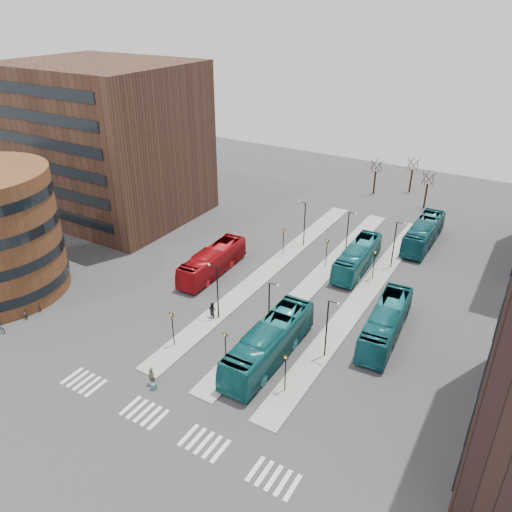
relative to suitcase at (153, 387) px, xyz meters
The scene contains 21 objects.
ground 6.81m from the suitcase, 71.64° to the right, with size 160.00×160.00×0.00m, color #323234.
island_left 23.62m from the suitcase, 94.51° to the left, with size 2.50×45.00×0.15m, color gray.
island_mid 23.91m from the suitcase, 80.02° to the left, with size 2.50×45.00×0.15m, color gray.
island_right 25.64m from the suitcase, 66.70° to the left, with size 2.50×45.00×0.15m, color gray.
suitcase is the anchor object (origin of this frame).
red_bus 20.51m from the suitcase, 111.04° to the left, with size 2.68×11.45×3.19m, color #A50C14.
teal_bus_a 10.87m from the suitcase, 53.33° to the left, with size 3.03×12.95×3.61m, color #145E64.
teal_bus_b 30.01m from the suitcase, 76.16° to the left, with size 2.67×11.43×3.18m, color #15656C.
teal_bus_c 22.73m from the suitcase, 50.24° to the left, with size 2.75×11.76×3.28m, color #145E67.
teal_bus_d 42.08m from the suitcase, 72.97° to the left, with size 2.82×12.07×3.36m, color #13555F.
traveller 0.88m from the suitcase, 140.42° to the left, with size 0.64×0.42×1.76m, color #43462A.
commuter_a 11.50m from the suitcase, 99.33° to the left, with size 0.90×0.70×1.85m, color black.
commuter_b 10.07m from the suitcase, 58.94° to the left, with size 0.88×0.37×1.50m, color black.
commuter_c 9.64m from the suitcase, 64.61° to the left, with size 0.94×0.54×1.46m, color black.
bicycle_mid 18.90m from the suitcase, behind, with size 0.47×1.65×0.99m, color gray.
bicycle_far 19.10m from the suitcase, behind, with size 0.62×1.76×0.93m, color gray.
crosswalk_stripes 4.61m from the suitcase, 32.24° to the right, with size 22.35×2.40×0.01m.
office_block 43.45m from the suitcase, 139.17° to the left, with size 25.00×20.12×22.00m.
sign_poles 17.10m from the suitcase, 77.26° to the left, with size 12.45×22.12×3.65m.
lamp_posts 22.32m from the suitcase, 77.50° to the left, with size 14.04×20.24×6.12m.
bare_trees 56.47m from the suitcase, 85.11° to the left, with size 10.97×8.14×5.90m.
Camera 1 is at (22.14, -16.92, 29.89)m, focal length 35.00 mm.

